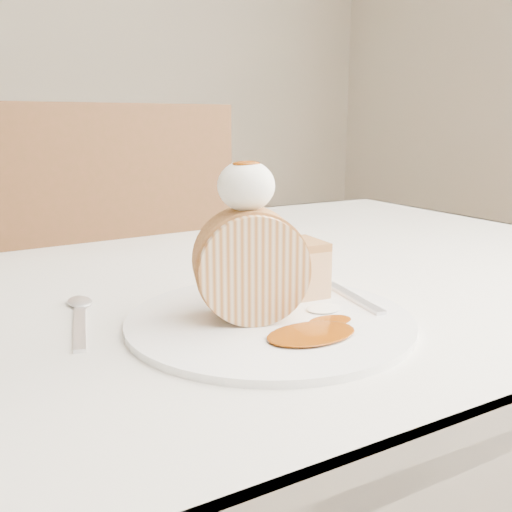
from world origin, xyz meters
TOP-DOWN VIEW (x-y plane):
  - table at (0.00, 0.20)m, footprint 1.40×0.90m
  - chair_far at (-0.02, 0.59)m, footprint 0.48×0.48m
  - plate at (0.00, -0.02)m, footprint 0.30×0.30m
  - roulade_slice at (-0.01, -0.02)m, footprint 0.12×0.09m
  - cake_chunk at (0.06, 0.02)m, footprint 0.07×0.06m
  - whipped_cream at (-0.02, -0.01)m, footprint 0.05×0.05m
  - caramel_drizzle at (-0.02, -0.01)m, footprint 0.03×0.02m
  - caramel_pool at (0.01, -0.09)m, footprint 0.09×0.06m
  - fork at (0.11, -0.02)m, footprint 0.05×0.17m
  - spoon at (-0.17, 0.05)m, footprint 0.06×0.15m

SIDE VIEW (x-z plane):
  - chair_far at x=-0.02m, z-range 0.07..1.04m
  - table at x=0.00m, z-range 0.29..1.04m
  - spoon at x=-0.17m, z-range 0.75..0.75m
  - plate at x=0.00m, z-range 0.75..0.76m
  - fork at x=0.11m, z-range 0.76..0.76m
  - caramel_pool at x=0.01m, z-range 0.76..0.76m
  - cake_chunk at x=0.06m, z-range 0.76..0.81m
  - roulade_slice at x=-0.01m, z-range 0.76..0.86m
  - whipped_cream at x=-0.02m, z-range 0.86..0.91m
  - caramel_drizzle at x=-0.02m, z-range 0.91..0.92m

